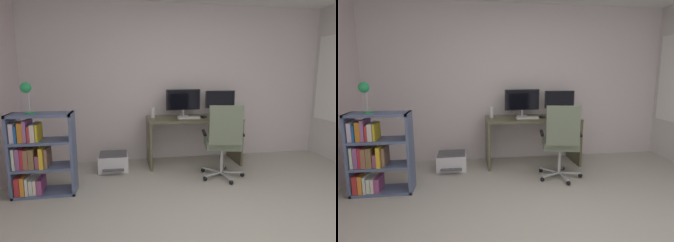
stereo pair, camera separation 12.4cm
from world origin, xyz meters
TOP-DOWN VIEW (x-y plane):
  - ground_plane at (0.00, 0.00)m, footprint 5.01×5.04m
  - wall_back at (0.00, 2.57)m, footprint 5.01×0.10m
  - desk at (0.16, 2.17)m, footprint 1.46×0.63m
  - monitor_main at (0.01, 2.29)m, footprint 0.57×0.18m
  - monitor_secondary at (0.64, 2.29)m, footprint 0.49×0.18m
  - keyboard at (0.06, 2.08)m, footprint 0.34×0.14m
  - computer_mouse at (0.30, 2.08)m, footprint 0.08×0.11m
  - desktop_speaker at (-0.49, 2.24)m, footprint 0.07×0.07m
  - office_chair at (0.38, 1.40)m, footprint 0.63×0.62m
  - bookshelf at (-2.00, 1.33)m, footprint 0.73×0.33m
  - desk_lamp at (-2.05, 1.33)m, footprint 0.14×0.13m
  - printer at (-1.12, 2.04)m, footprint 0.44×0.45m

SIDE VIEW (x-z plane):
  - ground_plane at x=0.00m, z-range -0.02..0.00m
  - printer at x=-1.12m, z-range 0.00..0.26m
  - bookshelf at x=-2.00m, z-range -0.02..0.98m
  - desk at x=0.16m, z-range 0.18..0.93m
  - office_chair at x=0.38m, z-range 0.05..1.10m
  - keyboard at x=0.06m, z-range 0.76..0.78m
  - computer_mouse at x=0.30m, z-range 0.76..0.79m
  - desktop_speaker at x=-0.49m, z-range 0.76..0.93m
  - monitor_secondary at x=0.64m, z-range 0.80..1.21m
  - monitor_main at x=0.01m, z-range 0.80..1.23m
  - desk_lamp at x=-2.05m, z-range 1.09..1.45m
  - wall_back at x=0.00m, z-range 0.00..2.55m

